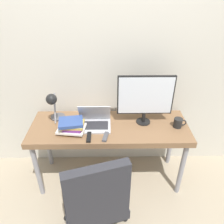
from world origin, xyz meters
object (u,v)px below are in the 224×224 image
(mug, at_px, (178,123))
(desk_lamp, at_px, (53,104))
(book_stack, at_px, (72,126))
(office_chair, at_px, (95,198))
(laptop, at_px, (95,122))
(monitor, at_px, (145,97))

(mug, bearing_deg, desk_lamp, 175.91)
(book_stack, bearing_deg, office_chair, -69.31)
(office_chair, bearing_deg, mug, 40.85)
(desk_lamp, relative_size, mug, 2.71)
(office_chair, relative_size, mug, 8.01)
(mug, bearing_deg, office_chair, -139.15)
(office_chair, bearing_deg, desk_lamp, 118.76)
(laptop, distance_m, desk_lamp, 0.44)
(office_chair, distance_m, book_stack, 0.72)
(desk_lamp, bearing_deg, book_stack, -38.13)
(book_stack, distance_m, mug, 1.05)
(office_chair, relative_size, book_stack, 3.61)
(office_chair, xyz_separation_m, book_stack, (-0.24, 0.63, 0.23))
(mug, bearing_deg, laptop, 177.81)
(desk_lamp, height_order, office_chair, desk_lamp)
(desk_lamp, bearing_deg, office_chair, -61.24)
(laptop, relative_size, book_stack, 1.12)
(book_stack, bearing_deg, laptop, 23.75)
(laptop, height_order, monitor, monitor)
(book_stack, height_order, mug, book_stack)
(laptop, bearing_deg, office_chair, -87.78)
(monitor, relative_size, mug, 4.28)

